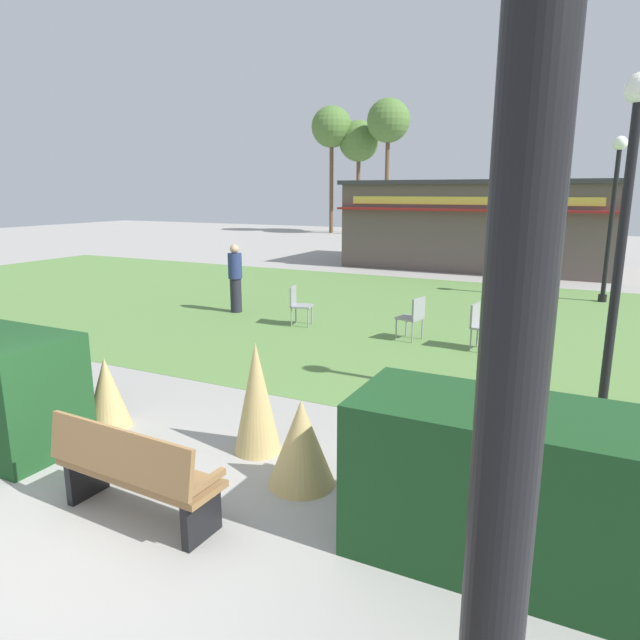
{
  "coord_description": "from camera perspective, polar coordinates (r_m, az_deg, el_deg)",
  "views": [
    {
      "loc": [
        3.76,
        -2.96,
        2.97
      ],
      "look_at": [
        0.07,
        4.42,
        1.06
      ],
      "focal_mm": 31.49,
      "sensor_mm": 36.0,
      "label": 1
    }
  ],
  "objects": [
    {
      "name": "ornamental_grass_behind_right",
      "position": [
        5.85,
        -1.9,
        -12.33
      ],
      "size": [
        0.7,
        0.7,
        0.92
      ],
      "primitive_type": "cone",
      "color": "tan",
      "rests_on": "ground_plane"
    },
    {
      "name": "cafe_chair_west",
      "position": [
        11.01,
        15.97,
        -0.28
      ],
      "size": [
        0.49,
        0.49,
        0.89
      ],
      "color": "gray",
      "rests_on": "ground_plane"
    },
    {
      "name": "parked_car_west_slot",
      "position": [
        31.25,
        14.57,
        8.35
      ],
      "size": [
        4.32,
        2.29,
        1.2
      ],
      "color": "black",
      "rests_on": "ground_plane"
    },
    {
      "name": "cafe_chair_east",
      "position": [
        11.42,
        9.49,
        0.52
      ],
      "size": [
        0.54,
        0.54,
        0.89
      ],
      "color": "gray",
      "rests_on": "ground_plane"
    },
    {
      "name": "ornamental_grass_behind_center",
      "position": [
        7.67,
        -20.85,
        -6.91
      ],
      "size": [
        0.59,
        0.59,
        0.92
      ],
      "primitive_type": "cone",
      "color": "tan",
      "rests_on": "ground_plane"
    },
    {
      "name": "tree_center_bg",
      "position": [
        38.93,
        6.96,
        19.35
      ],
      "size": [
        2.8,
        2.8,
        8.81
      ],
      "color": "brown",
      "rests_on": "ground_plane"
    },
    {
      "name": "trash_bin",
      "position": [
        8.22,
        -28.49,
        -6.51
      ],
      "size": [
        0.52,
        0.52,
        0.88
      ],
      "primitive_type": "cylinder",
      "color": "#2D4233",
      "rests_on": "ground_plane"
    },
    {
      "name": "lamppost_far",
      "position": [
        16.92,
        27.68,
        10.74
      ],
      "size": [
        0.36,
        0.36,
        4.33
      ],
      "color": "black",
      "rests_on": "ground_plane"
    },
    {
      "name": "ground_plane",
      "position": [
        5.63,
        -22.65,
        -19.89
      ],
      "size": [
        80.0,
        80.0,
        0.0
      ],
      "primitive_type": "plane",
      "color": "#999691"
    },
    {
      "name": "lamppost_mid",
      "position": [
        8.05,
        28.61,
        9.72
      ],
      "size": [
        0.36,
        0.36,
        4.33
      ],
      "color": "black",
      "rests_on": "ground_plane"
    },
    {
      "name": "tree_right_bg",
      "position": [
        41.02,
        1.19,
        18.91
      ],
      "size": [
        2.8,
        2.8,
        8.66
      ],
      "color": "brown",
      "rests_on": "ground_plane"
    },
    {
      "name": "park_bench",
      "position": [
        5.53,
        -18.48,
        -14.43
      ],
      "size": [
        1.72,
        0.6,
        0.95
      ],
      "color": "olive",
      "rests_on": "ground_plane"
    },
    {
      "name": "person_strolling",
      "position": [
        14.03,
        -8.6,
        4.25
      ],
      "size": [
        0.34,
        0.34,
        1.69
      ],
      "rotation": [
        0.0,
        0.0,
        6.25
      ],
      "color": "#23232D",
      "rests_on": "ground_plane"
    },
    {
      "name": "lawn_patch",
      "position": [
        13.59,
        9.84,
        0.24
      ],
      "size": [
        36.0,
        12.0,
        0.01
      ],
      "primitive_type": "cube",
      "color": "#5B8442",
      "rests_on": "ground_plane"
    },
    {
      "name": "tree_left_bg",
      "position": [
        41.09,
        3.97,
        17.6
      ],
      "size": [
        2.8,
        2.8,
        7.73
      ],
      "color": "brown",
      "rests_on": "ground_plane"
    },
    {
      "name": "lamppost_near",
      "position": [
        1.0,
        19.26,
        -2.02
      ],
      "size": [
        0.36,
        0.36,
        4.33
      ],
      "color": "black",
      "rests_on": "ground_plane"
    },
    {
      "name": "cafe_chair_center",
      "position": [
        12.54,
        -2.27,
        1.8
      ],
      "size": [
        0.53,
        0.53,
        0.89
      ],
      "color": "gray",
      "rests_on": "ground_plane"
    },
    {
      "name": "food_kiosk",
      "position": [
        23.34,
        15.9,
        9.38
      ],
      "size": [
        10.05,
        5.35,
        3.35
      ],
      "color": "#594C47",
      "rests_on": "ground_plane"
    },
    {
      "name": "ornamental_grass_behind_left",
      "position": [
        6.51,
        -6.46,
        -7.82
      ],
      "size": [
        0.55,
        0.55,
        1.32
      ],
      "primitive_type": "cone",
      "color": "tan",
      "rests_on": "ground_plane"
    },
    {
      "name": "hedge_right",
      "position": [
        4.89,
        18.74,
        -15.81
      ],
      "size": [
        2.53,
        1.1,
        1.33
      ],
      "primitive_type": "cube",
      "color": "#19421E",
      "rests_on": "ground_plane"
    }
  ]
}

